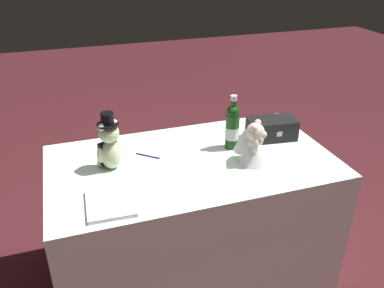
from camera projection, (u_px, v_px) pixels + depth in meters
name	position (u px, v px, depth m)	size (l,w,h in m)	color
ground_plane	(192.00, 267.00, 2.53)	(12.00, 12.00, 0.00)	#47191E
reception_table	(192.00, 218.00, 2.35)	(1.54, 0.86, 0.78)	white
teddy_bear_groom	(109.00, 145.00, 2.04)	(0.13, 0.14, 0.31)	beige
teddy_bear_bride	(252.00, 144.00, 2.11)	(0.21, 0.21, 0.24)	white
champagne_bottle	(232.00, 126.00, 2.24)	(0.08, 0.08, 0.32)	#153C12
signing_pen	(147.00, 156.00, 2.21)	(0.12, 0.11, 0.01)	navy
gift_case_black	(272.00, 129.00, 2.38)	(0.30, 0.19, 0.12)	black
guestbook	(110.00, 203.00, 1.81)	(0.21, 0.25, 0.02)	white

